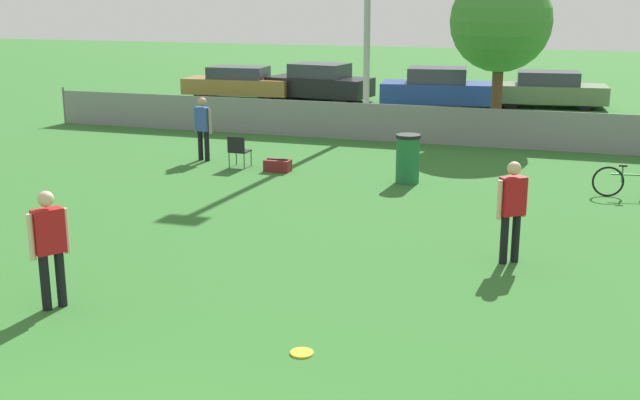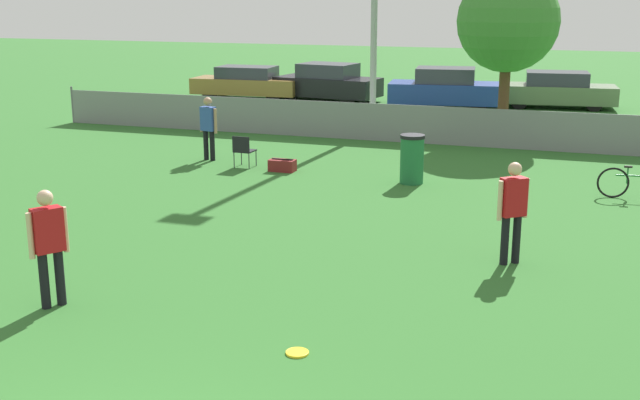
% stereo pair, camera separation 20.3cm
% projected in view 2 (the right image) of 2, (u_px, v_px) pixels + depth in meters
% --- Properties ---
extents(fence_backline, '(25.56, 0.07, 1.21)m').
position_uv_depth(fence_backline, '(451.00, 126.00, 22.87)').
color(fence_backline, gray).
rests_on(fence_backline, ground_plane).
extents(tree_near_pole, '(2.97, 2.97, 4.93)m').
position_uv_depth(tree_near_pole, '(508.00, 22.00, 23.24)').
color(tree_near_pole, '#4C331E').
rests_on(tree_near_pole, ground_plane).
extents(player_defender_red, '(0.45, 0.43, 1.67)m').
position_uv_depth(player_defender_red, '(513.00, 206.00, 12.70)').
color(player_defender_red, black).
rests_on(player_defender_red, ground_plane).
extents(player_thrower_red, '(0.40, 0.49, 1.67)m').
position_uv_depth(player_thrower_red, '(49.00, 240.00, 10.94)').
color(player_thrower_red, black).
rests_on(player_thrower_red, ground_plane).
extents(spectator_in_blue, '(0.53, 0.29, 1.65)m').
position_uv_depth(spectator_in_blue, '(208.00, 124.00, 20.71)').
color(spectator_in_blue, black).
rests_on(spectator_in_blue, ground_plane).
extents(frisbee_disc, '(0.29, 0.29, 0.03)m').
position_uv_depth(frisbee_disc, '(297.00, 353.00, 9.70)').
color(frisbee_disc, yellow).
rests_on(frisbee_disc, ground_plane).
extents(folding_chair_sideline, '(0.47, 0.48, 0.81)m').
position_uv_depth(folding_chair_sideline, '(243.00, 149.00, 19.94)').
color(folding_chair_sideline, '#333338').
rests_on(folding_chair_sideline, ground_plane).
extents(bicycle_sideline, '(1.64, 0.44, 0.71)m').
position_uv_depth(bicycle_sideline, '(638.00, 183.00, 16.89)').
color(bicycle_sideline, black).
rests_on(bicycle_sideline, ground_plane).
extents(trash_bin, '(0.56, 0.56, 1.12)m').
position_uv_depth(trash_bin, '(412.00, 159.00, 18.27)').
color(trash_bin, '#1E6638').
rests_on(trash_bin, ground_plane).
extents(gear_bag_sideline, '(0.63, 0.35, 0.31)m').
position_uv_depth(gear_bag_sideline, '(282.00, 165.00, 19.61)').
color(gear_bag_sideline, maroon).
rests_on(gear_bag_sideline, ground_plane).
extents(parked_car_tan, '(4.54, 1.90, 1.32)m').
position_uv_depth(parked_car_tan, '(247.00, 83.00, 33.01)').
color(parked_car_tan, black).
rests_on(parked_car_tan, ground_plane).
extents(parked_car_dark, '(4.35, 2.40, 1.50)m').
position_uv_depth(parked_car_dark, '(328.00, 83.00, 32.27)').
color(parked_car_dark, black).
rests_on(parked_car_dark, ground_plane).
extents(parked_car_blue, '(4.35, 2.34, 1.52)m').
position_uv_depth(parked_car_blue, '(445.00, 89.00, 30.22)').
color(parked_car_blue, black).
rests_on(parked_car_blue, ground_plane).
extents(parked_car_olive, '(4.51, 2.17, 1.36)m').
position_uv_depth(parked_car_olive, '(556.00, 90.00, 30.36)').
color(parked_car_olive, black).
rests_on(parked_car_olive, ground_plane).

